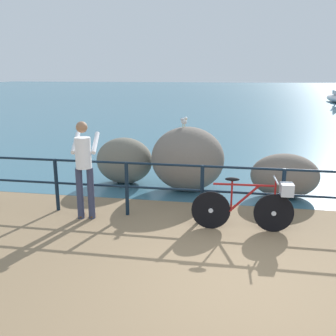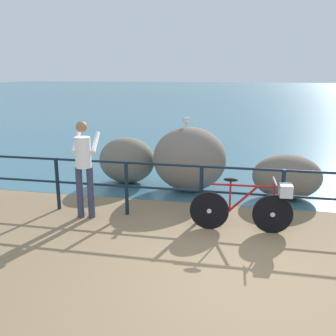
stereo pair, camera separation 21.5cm
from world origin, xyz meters
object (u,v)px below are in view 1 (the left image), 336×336
person_at_railing (84,165)px  breakwater_boulder_main (188,159)px  seagull (184,121)px  breakwater_boulder_right (285,176)px  bicycle (251,204)px  breakwater_boulder_left (124,161)px

person_at_railing → breakwater_boulder_main: person_at_railing is taller
seagull → breakwater_boulder_right: bearing=58.8°
bicycle → breakwater_boulder_main: bearing=120.0°
breakwater_boulder_main → breakwater_boulder_right: 2.12m
person_at_railing → breakwater_boulder_right: size_ratio=1.24×
bicycle → breakwater_boulder_main: (-1.33, 2.09, 0.25)m
person_at_railing → breakwater_boulder_main: bearing=-48.6°
bicycle → seagull: 2.76m
person_at_railing → seagull: person_at_railing is taller
person_at_railing → breakwater_boulder_main: 2.60m
bicycle → seagull: size_ratio=5.14×
breakwater_boulder_right → seagull: bearing=175.9°
breakwater_boulder_main → person_at_railing: bearing=-128.4°
person_at_railing → breakwater_boulder_left: size_ratio=1.32×
person_at_railing → breakwater_boulder_main: size_ratio=1.09×
seagull → breakwater_boulder_left: bearing=-128.3°
breakwater_boulder_left → bicycle: bearing=-39.4°
bicycle → breakwater_boulder_right: bearing=65.9°
breakwater_boulder_main → breakwater_boulder_right: size_ratio=1.14×
breakwater_boulder_main → seagull: 0.86m
breakwater_boulder_main → breakwater_boulder_left: (-1.55, 0.28, -0.17)m
breakwater_boulder_main → seagull: (-0.09, -0.01, 0.86)m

